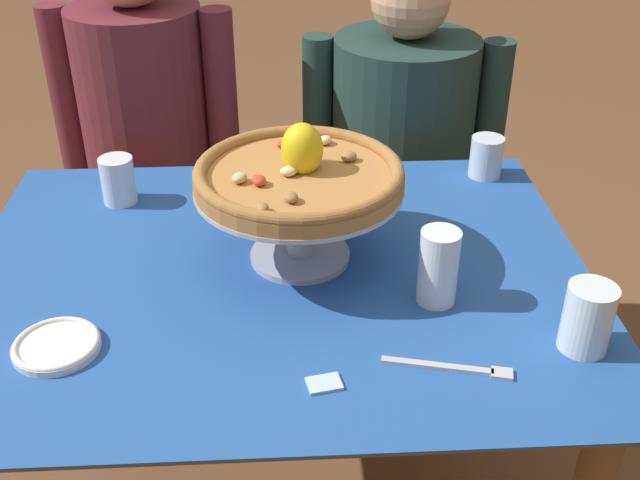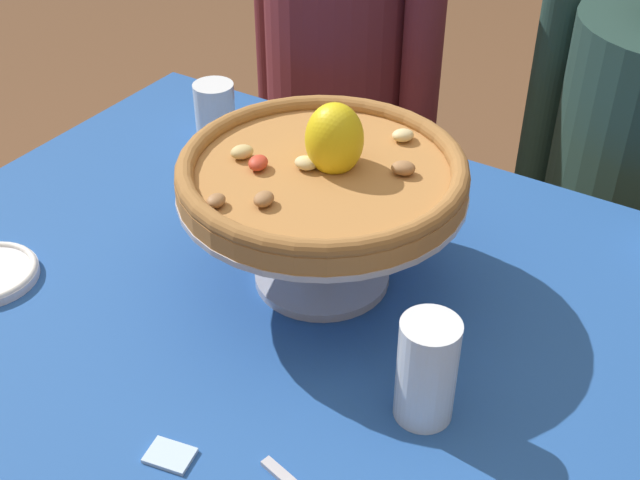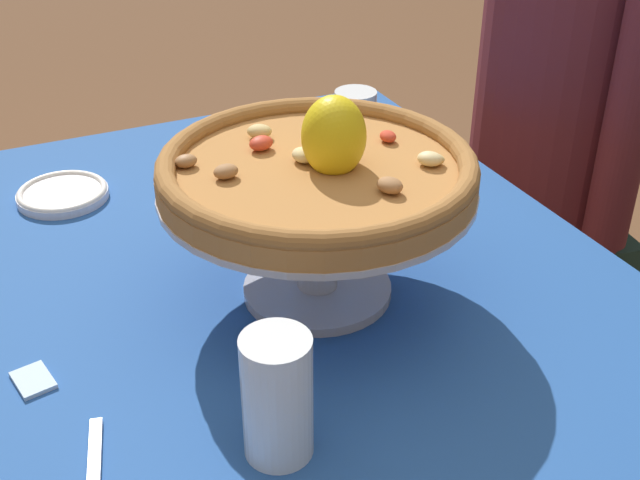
# 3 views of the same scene
# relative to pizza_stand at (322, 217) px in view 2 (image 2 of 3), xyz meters

# --- Properties ---
(dining_table) EXTENTS (1.12, 0.88, 0.73)m
(dining_table) POSITION_rel_pizza_stand_xyz_m (-0.04, -0.04, -0.22)
(dining_table) COLOR brown
(dining_table) RESTS_ON ground
(pizza_stand) EXTENTS (0.37, 0.37, 0.15)m
(pizza_stand) POSITION_rel_pizza_stand_xyz_m (0.00, 0.00, 0.00)
(pizza_stand) COLOR #B7B7C1
(pizza_stand) RESTS_ON dining_table
(pizza) EXTENTS (0.37, 0.37, 0.11)m
(pizza) POSITION_rel_pizza_stand_xyz_m (0.00, 0.00, 0.07)
(pizza) COLOR #AD753D
(pizza) RESTS_ON pizza_stand
(water_glass_side_right) EXTENTS (0.07, 0.07, 0.13)m
(water_glass_side_right) POSITION_rel_pizza_stand_xyz_m (0.22, -0.14, -0.04)
(water_glass_side_right) COLOR white
(water_glass_side_right) RESTS_ON dining_table
(water_glass_back_left) EXTENTS (0.07, 0.07, 0.10)m
(water_glass_back_left) POSITION_rel_pizza_stand_xyz_m (-0.37, 0.24, -0.06)
(water_glass_back_left) COLOR white
(water_glass_back_left) RESTS_ON dining_table
(sugar_packet) EXTENTS (0.06, 0.05, 0.00)m
(sugar_packet) POSITION_rel_pizza_stand_xyz_m (0.02, -0.35, -0.10)
(sugar_packet) COLOR silver
(sugar_packet) RESTS_ON dining_table
(diner_left) EXTENTS (0.48, 0.37, 1.24)m
(diner_left) POSITION_rel_pizza_stand_xyz_m (-0.38, 0.68, -0.24)
(diner_left) COLOR #1E3833
(diner_left) RESTS_ON ground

